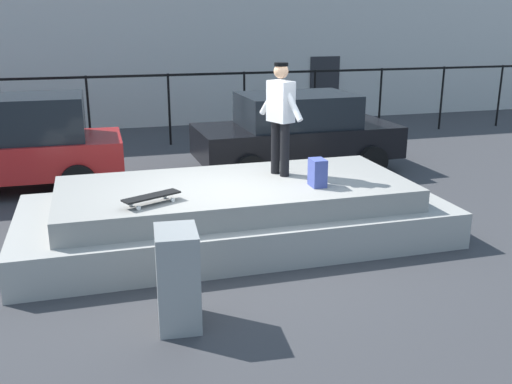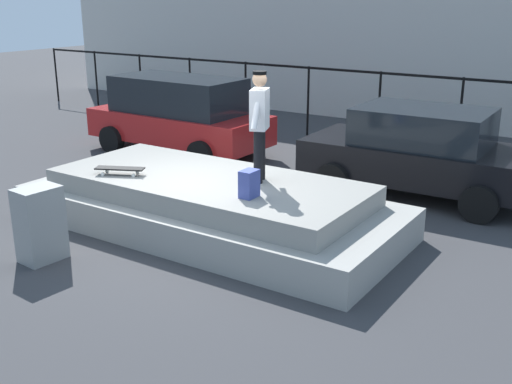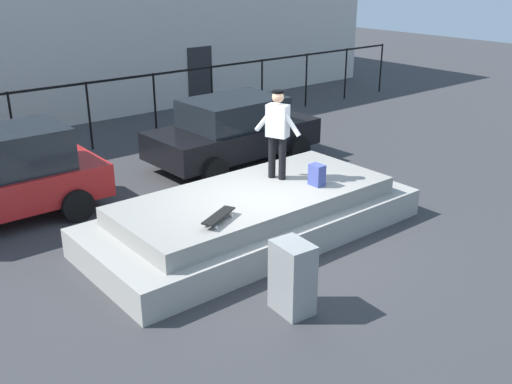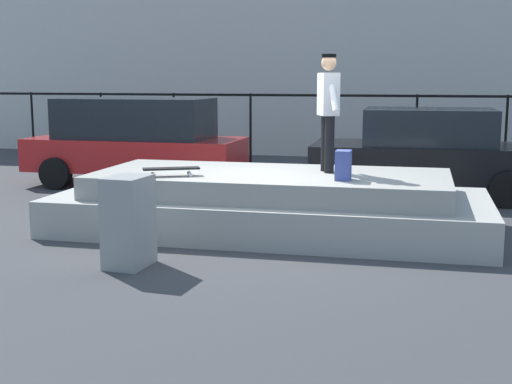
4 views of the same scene
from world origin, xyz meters
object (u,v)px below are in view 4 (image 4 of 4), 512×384
(skateboard, at_px, (171,169))
(car_black_sedan_mid, at_px, (428,152))
(backpack, at_px, (343,165))
(utility_box, at_px, (129,222))
(car_red_hatchback_near, at_px, (136,140))
(skateboarder, at_px, (328,105))

(skateboard, distance_m, car_black_sedan_mid, 5.53)
(backpack, height_order, car_black_sedan_mid, car_black_sedan_mid)
(car_black_sedan_mid, distance_m, utility_box, 6.86)
(backpack, xyz_separation_m, car_red_hatchback_near, (-4.73, 4.06, -0.11))
(skateboarder, xyz_separation_m, utility_box, (-2.00, -2.62, -1.29))
(car_red_hatchback_near, bearing_deg, utility_box, -67.81)
(skateboarder, height_order, utility_box, skateboarder)
(backpack, bearing_deg, skateboarder, 22.74)
(car_red_hatchback_near, bearing_deg, skateboarder, -36.74)
(skateboard, relative_size, backpack, 1.99)
(skateboard, xyz_separation_m, backpack, (2.39, 0.19, 0.10))
(car_red_hatchback_near, height_order, car_black_sedan_mid, car_red_hatchback_near)
(car_red_hatchback_near, relative_size, utility_box, 4.08)
(skateboarder, distance_m, car_red_hatchback_near, 5.58)
(car_red_hatchback_near, bearing_deg, backpack, -40.59)
(skateboard, height_order, backpack, backpack)
(backpack, xyz_separation_m, utility_box, (-2.32, -1.86, -0.51))
(backpack, relative_size, car_black_sedan_mid, 0.09)
(skateboarder, height_order, skateboard, skateboarder)
(skateboarder, bearing_deg, car_black_sedan_mid, 66.13)
(skateboard, height_order, car_red_hatchback_near, car_red_hatchback_near)
(skateboarder, bearing_deg, backpack, -67.28)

